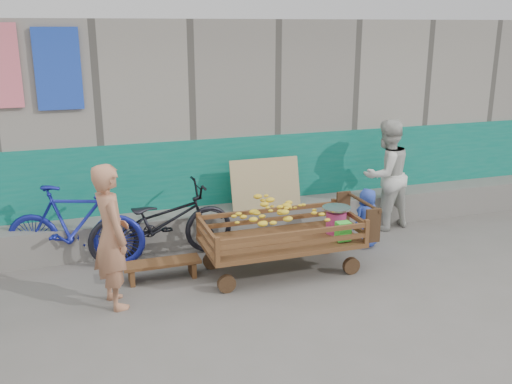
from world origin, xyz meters
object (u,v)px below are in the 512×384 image
object	(u,v)px
bench	(162,266)
bicycle_dark	(162,222)
woman	(386,175)
vendor_man	(111,236)
banana_cart	(278,226)
child	(367,218)
bicycle_blue	(75,226)

from	to	relation	value
bench	bicycle_dark	bearing A→B (deg)	79.39
woman	bench	bearing A→B (deg)	-0.30
bench	bicycle_dark	size ratio (longest dim) A/B	0.49
vendor_man	woman	size ratio (longest dim) A/B	0.96
bench	woman	bearing A→B (deg)	12.41
bench	woman	size ratio (longest dim) A/B	0.56
banana_cart	child	size ratio (longest dim) A/B	2.53
vendor_man	child	distance (m)	3.48
vendor_man	child	bearing A→B (deg)	-92.72
banana_cart	child	xyz separation A→B (m)	(1.43, 0.40, -0.19)
bicycle_dark	bicycle_blue	xyz separation A→B (m)	(-1.06, 0.11, 0.03)
bench	vendor_man	size ratio (longest dim) A/B	0.58
child	bicycle_dark	size ratio (longest dim) A/B	0.44
vendor_man	bench	bearing A→B (deg)	-64.06
vendor_man	bicycle_dark	distance (m)	1.36
bicycle_blue	banana_cart	bearing A→B (deg)	-94.07
banana_cart	vendor_man	size ratio (longest dim) A/B	1.32
woman	bicycle_blue	xyz separation A→B (m)	(-4.38, 0.00, -0.29)
vendor_man	woman	xyz separation A→B (m)	(4.03, 1.24, 0.03)
woman	child	xyz separation A→B (m)	(-0.63, -0.60, -0.41)
bench	bicycle_blue	world-z (taller)	bicycle_blue
bicycle_blue	bench	bearing A→B (deg)	-109.62
bench	bicycle_dark	xyz separation A→B (m)	(0.12, 0.65, 0.32)
bench	child	distance (m)	2.83
bench	child	size ratio (longest dim) A/B	1.11
banana_cart	vendor_man	xyz separation A→B (m)	(-1.97, -0.23, 0.19)
woman	bicycle_dark	size ratio (longest dim) A/B	0.87
banana_cart	woman	distance (m)	2.31
vendor_man	woman	world-z (taller)	woman
banana_cart	child	world-z (taller)	banana_cart
bicycle_dark	banana_cart	bearing A→B (deg)	-128.90
bench	bicycle_blue	size ratio (longest dim) A/B	0.52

